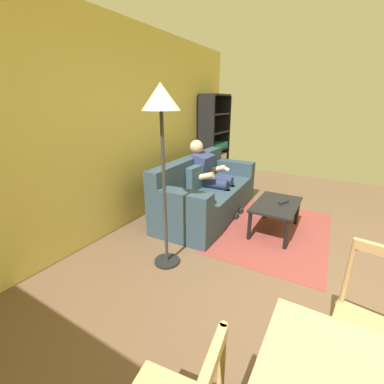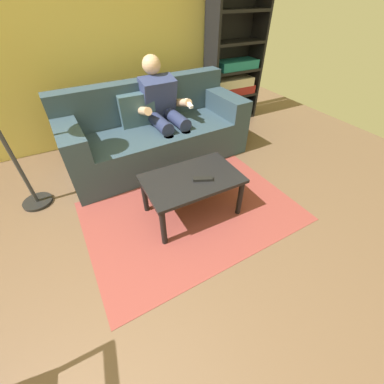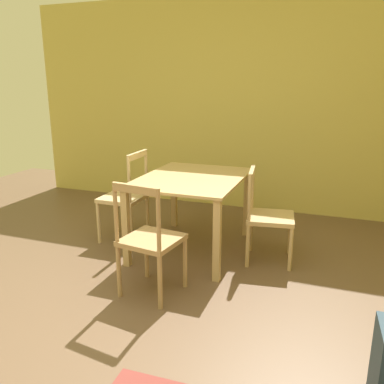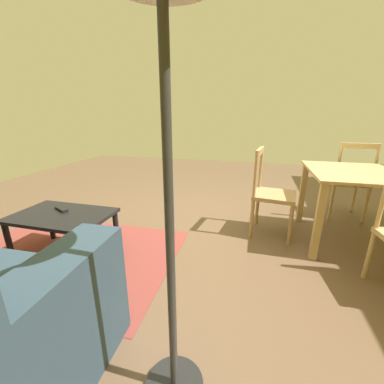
% 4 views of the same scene
% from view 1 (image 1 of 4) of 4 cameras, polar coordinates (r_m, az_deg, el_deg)
% --- Properties ---
extents(ground_plane, '(8.63, 8.63, 0.00)m').
position_cam_1_polar(ground_plane, '(2.81, 32.02, -21.28)').
color(ground_plane, brown).
extents(wall_back, '(6.63, 0.12, 2.70)m').
position_cam_1_polar(wall_back, '(3.44, -19.63, 12.53)').
color(wall_back, '#DBC660').
rests_on(wall_back, ground_plane).
extents(couch, '(2.17, 0.96, 0.89)m').
position_cam_1_polar(couch, '(4.04, 3.10, -0.30)').
color(couch, '#2D4251').
rests_on(couch, ground_plane).
extents(person_lounging, '(0.61, 0.89, 1.14)m').
position_cam_1_polar(person_lounging, '(4.08, 3.83, 3.78)').
color(person_lounging, navy).
rests_on(person_lounging, ground_plane).
extents(coffee_table, '(0.86, 0.54, 0.42)m').
position_cam_1_polar(coffee_table, '(3.62, 18.36, -3.33)').
color(coffee_table, black).
rests_on(coffee_table, ground_plane).
extents(tv_remote, '(0.18, 0.12, 0.02)m').
position_cam_1_polar(tv_remote, '(3.64, 19.89, -2.13)').
color(tv_remote, black).
rests_on(tv_remote, coffee_table).
extents(bookshelf, '(0.84, 0.36, 1.86)m').
position_cam_1_polar(bookshelf, '(5.56, 4.84, 9.13)').
color(bookshelf, black).
rests_on(bookshelf, ground_plane).
extents(dining_chair_facing_couch, '(0.48, 0.48, 0.93)m').
position_cam_1_polar(dining_chair_facing_couch, '(1.95, 35.54, -24.56)').
color(dining_chair_facing_couch, tan).
rests_on(dining_chair_facing_couch, ground_plane).
extents(area_rug, '(2.04, 1.46, 0.01)m').
position_cam_1_polar(area_rug, '(3.76, 17.79, -8.31)').
color(area_rug, brown).
rests_on(area_rug, ground_plane).
extents(floor_lamp, '(0.36, 0.36, 1.87)m').
position_cam_1_polar(floor_lamp, '(2.45, -6.88, 16.54)').
color(floor_lamp, black).
rests_on(floor_lamp, ground_plane).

